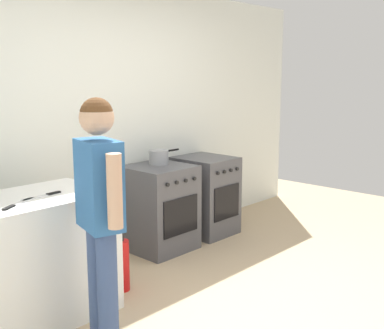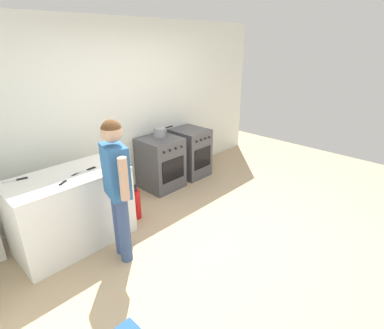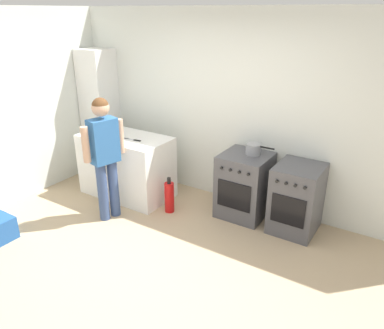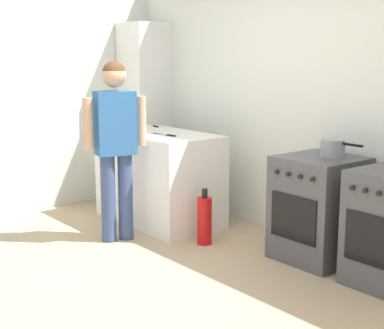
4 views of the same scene
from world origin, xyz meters
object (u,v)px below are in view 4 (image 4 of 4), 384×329
(knife_chef, at_px, (165,135))
(knife_utility, at_px, (154,126))
(knife_carving, at_px, (145,133))
(larder_cabinet, at_px, (145,112))
(oven_left, at_px, (319,208))
(person, at_px, (115,136))
(pot, at_px, (333,148))
(fire_extinguisher, at_px, (205,220))

(knife_chef, bearing_deg, knife_utility, 153.72)
(knife_carving, height_order, larder_cabinet, larder_cabinet)
(oven_left, xyz_separation_m, knife_carving, (-1.73, -0.52, 0.48))
(knife_chef, height_order, person, person)
(oven_left, xyz_separation_m, person, (-1.45, -1.02, 0.52))
(pot, bearing_deg, knife_carving, -162.12)
(fire_extinguisher, height_order, larder_cabinet, larder_cabinet)
(oven_left, distance_m, knife_chef, 1.64)
(oven_left, xyz_separation_m, larder_cabinet, (-2.65, 0.10, 0.57))
(knife_carving, relative_size, fire_extinguisher, 0.60)
(fire_extinguisher, bearing_deg, pot, 30.15)
(knife_chef, bearing_deg, fire_extinguisher, -3.27)
(knife_carving, relative_size, knife_chef, 0.97)
(knife_carving, xyz_separation_m, person, (0.29, -0.50, 0.04))
(oven_left, bearing_deg, knife_carving, -163.46)
(knife_utility, distance_m, person, 1.12)
(knife_chef, distance_m, fire_extinguisher, 0.94)
(larder_cabinet, bearing_deg, oven_left, -2.20)
(person, relative_size, larder_cabinet, 0.80)
(knife_utility, xyz_separation_m, knife_carving, (0.40, -0.38, -0.00))
(oven_left, distance_m, larder_cabinet, 2.71)
(person, bearing_deg, oven_left, 35.09)
(oven_left, bearing_deg, knife_chef, -163.66)
(oven_left, xyz_separation_m, pot, (0.07, 0.07, 0.50))
(oven_left, distance_m, pot, 0.50)
(pot, bearing_deg, person, -144.42)
(person, bearing_deg, knife_utility, 127.77)
(oven_left, xyz_separation_m, knife_chef, (-1.51, -0.44, 0.48))
(larder_cabinet, bearing_deg, pot, -0.77)
(knife_carving, distance_m, larder_cabinet, 1.11)
(knife_utility, bearing_deg, pot, 5.11)
(fire_extinguisher, xyz_separation_m, larder_cabinet, (-1.78, 0.58, 0.78))
(knife_utility, relative_size, fire_extinguisher, 0.50)
(knife_utility, relative_size, knife_chef, 0.80)
(knife_utility, height_order, person, person)
(oven_left, height_order, knife_chef, knife_chef)
(oven_left, bearing_deg, fire_extinguisher, -151.22)
(fire_extinguisher, bearing_deg, knife_chef, 176.73)
(pot, relative_size, knife_chef, 1.20)
(pot, relative_size, person, 0.23)
(knife_chef, xyz_separation_m, larder_cabinet, (-1.14, 0.54, 0.10))
(knife_utility, bearing_deg, oven_left, 3.52)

